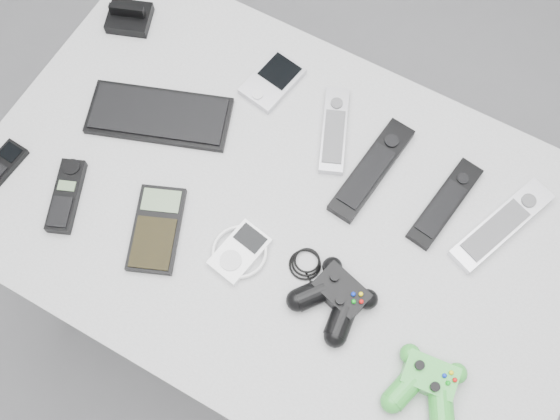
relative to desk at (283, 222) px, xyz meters
The scene contains 15 objects.
floor 0.72m from the desk, 142.65° to the left, with size 3.50×3.50×0.00m, color slate.
desk is the anchor object (origin of this frame).
pda_keyboard 0.33m from the desk, behind, with size 0.28×0.12×0.02m, color black.
dock_bracket 0.55m from the desk, 156.20° to the left, with size 0.09×0.08×0.05m, color black.
pda 0.29m from the desk, 123.79° to the left, with size 0.08×0.12×0.02m, color #AEADB4.
remote_silver_a 0.21m from the desk, 87.77° to the left, with size 0.05×0.19×0.02m, color #AEADB4.
remote_black_a 0.20m from the desk, 53.75° to the left, with size 0.05×0.23×0.02m, color black.
remote_black_b 0.32m from the desk, 30.76° to the left, with size 0.05×0.20×0.02m, color black.
remote_silver_b 0.42m from the desk, 24.13° to the left, with size 0.05×0.23×0.02m, color silver.
mobile_phone 0.56m from the desk, 159.96° to the right, with size 0.05×0.10×0.02m, color black.
cordless_handset 0.42m from the desk, 153.95° to the right, with size 0.05×0.15×0.02m, color black.
calculator 0.25m from the desk, 140.48° to the right, with size 0.09×0.17×0.02m, color black.
mp3_player 0.14m from the desk, 103.23° to the right, with size 0.10×0.11×0.02m, color white.
controller_black 0.22m from the desk, 33.16° to the right, with size 0.22×0.14×0.04m, color black, non-canonical shape.
controller_green 0.41m from the desk, 24.28° to the right, with size 0.13×0.14×0.04m, color green, non-canonical shape.
Camera 1 is at (0.30, -0.47, 1.93)m, focal length 42.00 mm.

